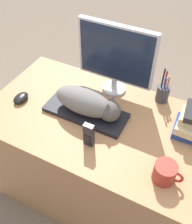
% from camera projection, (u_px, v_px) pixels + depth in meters
% --- Properties ---
extents(desk, '(1.38, 0.71, 0.76)m').
position_uv_depth(desk, '(107.00, 163.00, 1.66)').
color(desk, '#9E7047').
rests_on(desk, ground_plane).
extents(keyboard, '(0.45, 0.18, 0.02)m').
position_uv_depth(keyboard, '(86.00, 112.00, 1.43)').
color(keyboard, black).
rests_on(keyboard, desk).
extents(cat, '(0.37, 0.15, 0.14)m').
position_uv_depth(cat, '(90.00, 103.00, 1.36)').
color(cat, '#66605B').
rests_on(cat, keyboard).
extents(monitor, '(0.44, 0.14, 0.42)m').
position_uv_depth(monitor, '(116.00, 56.00, 1.41)').
color(monitor, '#B7B7BC').
rests_on(monitor, desk).
extents(computer_mouse, '(0.07, 0.10, 0.04)m').
position_uv_depth(computer_mouse, '(21.00, 98.00, 1.50)').
color(computer_mouse, black).
rests_on(computer_mouse, desk).
extents(coffee_mug, '(0.13, 0.10, 0.09)m').
position_uv_depth(coffee_mug, '(165.00, 173.00, 1.12)').
color(coffee_mug, '#9E2D23').
rests_on(coffee_mug, desk).
extents(pen_cup, '(0.07, 0.07, 0.22)m').
position_uv_depth(pen_cup, '(163.00, 93.00, 1.48)').
color(pen_cup, '#38383D').
rests_on(pen_cup, desk).
extents(phone, '(0.05, 0.03, 0.14)m').
position_uv_depth(phone, '(89.00, 135.00, 1.24)').
color(phone, black).
rests_on(phone, desk).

